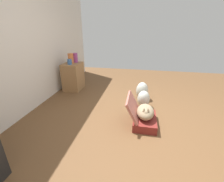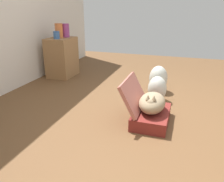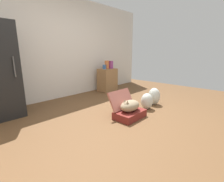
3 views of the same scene
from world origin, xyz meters
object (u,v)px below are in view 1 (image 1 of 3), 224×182
(vase_round, at_px, (71,58))
(vase_short, at_px, (75,58))
(suitcase_base, at_px, (145,120))
(cat, at_px, (145,112))
(vase_tall, at_px, (70,62))
(plastic_bag_white, at_px, (144,99))
(side_table, at_px, (73,77))
(plastic_bag_clear, at_px, (142,91))

(vase_round, bearing_deg, vase_short, -23.96)
(suitcase_base, xyz_separation_m, vase_round, (1.28, 1.86, 0.75))
(cat, relative_size, vase_short, 2.20)
(cat, distance_m, vase_tall, 2.23)
(cat, bearing_deg, suitcase_base, -3.24)
(plastic_bag_white, relative_size, side_table, 0.50)
(cat, bearing_deg, plastic_bag_clear, 3.67)
(plastic_bag_white, bearing_deg, suitcase_base, -177.41)
(vase_round, bearing_deg, side_table, -90.00)
(side_table, bearing_deg, vase_tall, -178.05)
(plastic_bag_clear, bearing_deg, cat, -176.33)
(suitcase_base, height_order, vase_short, vase_short)
(vase_tall, relative_size, vase_round, 0.52)
(plastic_bag_clear, height_order, vase_round, vase_round)
(vase_tall, relative_size, vase_short, 0.55)
(vase_tall, xyz_separation_m, vase_short, (0.26, -0.03, 0.05))
(plastic_bag_clear, distance_m, vase_tall, 1.86)
(cat, relative_size, vase_round, 2.09)
(plastic_bag_white, distance_m, plastic_bag_clear, 0.38)
(side_table, bearing_deg, cat, -124.96)
(plastic_bag_clear, relative_size, vase_round, 1.60)
(vase_round, bearing_deg, suitcase_base, -124.55)
(vase_tall, bearing_deg, side_table, 1.95)
(cat, xyz_separation_m, plastic_bag_clear, (1.02, 0.07, -0.04))
(plastic_bag_white, relative_size, vase_round, 1.40)
(vase_tall, bearing_deg, plastic_bag_clear, -94.31)
(plastic_bag_clear, distance_m, vase_short, 1.88)
(plastic_bag_white, relative_size, vase_short, 1.47)
(cat, bearing_deg, vase_round, 55.32)
(suitcase_base, height_order, vase_round, vase_round)
(suitcase_base, xyz_separation_m, vase_short, (1.41, 1.80, 0.74))
(side_table, distance_m, vase_round, 0.47)
(vase_round, bearing_deg, plastic_bag_clear, -98.36)
(suitcase_base, xyz_separation_m, cat, (-0.01, 0.00, 0.17))
(side_table, height_order, vase_tall, vase_tall)
(vase_tall, distance_m, vase_short, 0.27)
(suitcase_base, relative_size, vase_short, 2.48)
(suitcase_base, bearing_deg, plastic_bag_clear, 3.71)
(suitcase_base, distance_m, plastic_bag_clear, 1.02)
(side_table, height_order, vase_round, vase_round)
(cat, distance_m, plastic_bag_white, 0.65)
(suitcase_base, height_order, plastic_bag_clear, plastic_bag_clear)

